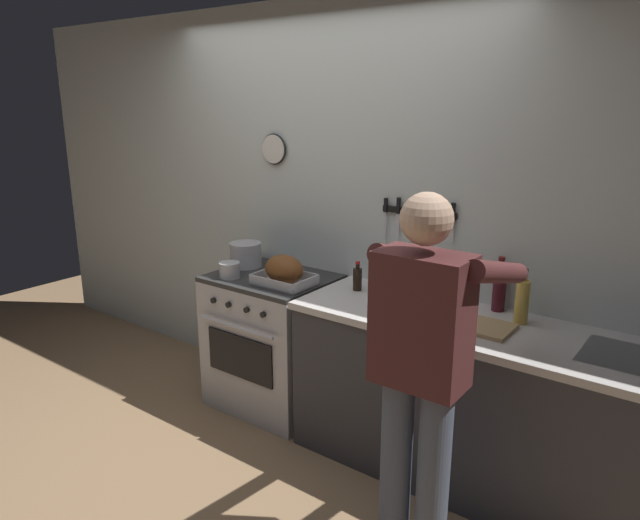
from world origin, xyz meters
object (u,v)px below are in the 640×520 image
bottle_cooking_oil (522,301)px  bottle_soy_sauce (357,278)px  roasting_pan (284,271)px  saucepan (230,270)px  person_cook (422,361)px  stove (273,341)px  bottle_wine_red (499,288)px  cutting_board (475,325)px  bottle_hot_sauce (450,285)px  stock_pot (246,255)px

bottle_cooking_oil → bottle_soy_sauce: bottle_cooking_oil is taller
roasting_pan → bottle_cooking_oil: 1.39m
saucepan → person_cook: bearing=-16.6°
stove → bottle_wine_red: bearing=10.2°
person_cook → bottle_cooking_oil: 0.82m
stove → bottle_soy_sauce: bearing=8.5°
cutting_board → bottle_cooking_oil: size_ratio=1.25×
bottle_hot_sauce → bottle_wine_red: bearing=0.4°
bottle_wine_red → saucepan: bearing=-164.7°
person_cook → stock_pot: bearing=53.4°
person_cook → saucepan: size_ratio=12.35×
stove → bottle_cooking_oil: 1.66m
saucepan → bottle_cooking_oil: (1.75, 0.32, 0.07)m
stove → roasting_pan: (0.19, -0.09, 0.54)m
person_cook → saucepan: person_cook is taller
roasting_pan → cutting_board: (1.21, 0.05, -0.08)m
saucepan → bottle_soy_sauce: bearing=18.9°
stock_pot → cutting_board: bearing=-4.0°
bottle_wine_red → bottle_hot_sauce: bearing=-179.6°
bottle_soy_sauce → bottle_cooking_oil: bearing=3.0°
stock_pot → saucepan: size_ratio=1.60×
cutting_board → bottle_wine_red: 0.32m
bottle_cooking_oil → person_cook: bearing=-100.5°
roasting_pan → bottle_hot_sauce: bottle_hot_sauce is taller
stock_pot → saucepan: stock_pot is taller
stove → person_cook: person_cook is taller
stove → stock_pot: 0.61m
stock_pot → cutting_board: (1.68, -0.12, -0.07)m
cutting_board → stock_pot: bearing=176.0°
bottle_hot_sauce → bottle_cooking_oil: bearing=-14.1°
roasting_pan → stock_pot: size_ratio=1.64×
person_cook → roasting_pan: bearing=51.8°
stove → saucepan: (-0.19, -0.18, 0.50)m
bottle_wine_red → stove: bearing=-169.8°
person_cook → stove: bearing=51.5°
person_cook → cutting_board: (-0.01, 0.61, -0.04)m
saucepan → bottle_hot_sauce: size_ratio=0.64×
cutting_board → bottle_wine_red: (0.00, 0.30, 0.12)m
stove → bottle_soy_sauce: (0.60, 0.09, 0.52)m
saucepan → bottle_wine_red: 1.65m
roasting_pan → saucepan: (-0.38, -0.09, -0.04)m
stove → bottle_hot_sauce: bottle_hot_sauce is taller
roasting_pan → stove: bearing=153.3°
bottle_wine_red → bottle_hot_sauce: size_ratio=1.42×
roasting_pan → cutting_board: size_ratio=0.98×
roasting_pan → bottle_cooking_oil: size_ratio=1.22×
roasting_pan → stock_pot: 0.50m
stock_pot → roasting_pan: bearing=-19.0°
roasting_pan → bottle_soy_sauce: bearing=23.8°
stock_pot → bottle_wine_red: 1.70m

